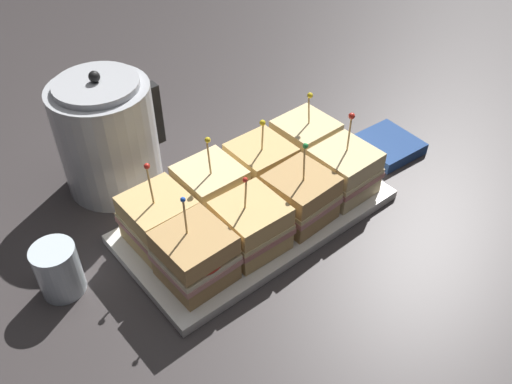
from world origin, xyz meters
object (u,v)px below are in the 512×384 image
object	(u,v)px
sandwich_back_far_right	(305,143)
drinking_glass	(58,270)
sandwich_front_center_left	(251,226)
sandwich_front_center_right	(300,197)
kettle_steel	(108,136)
napkin_stack	(387,145)
sandwich_front_far_right	(344,171)
sandwich_back_center_right	(261,166)
sandwich_back_far_left	(159,220)
sandwich_back_center_left	(211,190)
serving_platter	(256,216)
sandwich_front_far_left	(195,256)

from	to	relation	value
sandwich_back_far_right	drinking_glass	bearing A→B (deg)	177.73
sandwich_front_center_left	sandwich_back_far_right	world-z (taller)	sandwich_back_far_right
sandwich_front_center_left	sandwich_front_center_right	world-z (taller)	sandwich_front_center_right
sandwich_front_center_left	kettle_steel	world-z (taller)	kettle_steel
sandwich_front_center_left	sandwich_back_far_right	xyz separation A→B (m)	(0.23, 0.11, 0.00)
sandwich_front_center_right	napkin_stack	bearing A→B (deg)	8.12
sandwich_front_far_right	drinking_glass	world-z (taller)	sandwich_front_far_right
sandwich_back_far_right	napkin_stack	size ratio (longest dim) A/B	1.26
sandwich_back_center_right	sandwich_front_far_right	bearing A→B (deg)	-45.38
sandwich_front_center_right	drinking_glass	bearing A→B (deg)	161.84
sandwich_back_far_left	sandwich_back_far_right	bearing A→B (deg)	-0.02
sandwich_front_center_left	sandwich_front_center_right	xyz separation A→B (m)	(0.11, -0.00, 0.00)
kettle_steel	drinking_glass	distance (m)	0.28
sandwich_front_far_right	sandwich_back_center_left	xyz separation A→B (m)	(-0.22, 0.11, 0.00)
sandwich_front_center_right	sandwich_back_center_right	bearing A→B (deg)	88.79
sandwich_back_far_left	sandwich_back_far_right	size ratio (longest dim) A/B	1.06
sandwich_back_center_left	sandwich_back_far_left	bearing A→B (deg)	-177.96
serving_platter	napkin_stack	world-z (taller)	napkin_stack
sandwich_front_far_right	sandwich_back_far_right	distance (m)	0.11
sandwich_back_far_right	napkin_stack	distance (m)	0.20
serving_platter	sandwich_front_far_right	distance (m)	0.18
serving_platter	sandwich_back_center_right	size ratio (longest dim) A/B	3.18
sandwich_front_far_right	sandwich_back_center_right	world-z (taller)	sandwich_front_far_right
sandwich_front_center_left	sandwich_back_center_left	world-z (taller)	sandwich_back_center_left
sandwich_back_center_left	sandwich_back_far_right	size ratio (longest dim) A/B	1.06
sandwich_front_far_right	sandwich_back_far_left	bearing A→B (deg)	161.89
serving_platter	sandwich_back_center_left	world-z (taller)	sandwich_back_center_left
sandwich_front_far_left	sandwich_back_center_right	distance (m)	0.25
serving_platter	drinking_glass	distance (m)	0.35
sandwich_front_center_left	sandwich_back_far_left	bearing A→B (deg)	135.26
sandwich_front_far_left	drinking_glass	size ratio (longest dim) A/B	1.80
serving_platter	sandwich_back_center_right	bearing A→B (deg)	43.89
sandwich_front_center_left	sandwich_front_far_right	size ratio (longest dim) A/B	0.91
kettle_steel	napkin_stack	size ratio (longest dim) A/B	1.94
serving_platter	sandwich_back_far_left	xyz separation A→B (m)	(-0.17, 0.05, 0.05)
serving_platter	sandwich_front_center_right	world-z (taller)	sandwich_front_center_right
sandwich_back_center_left	napkin_stack	size ratio (longest dim) A/B	1.33
sandwich_front_center_left	sandwich_back_center_left	distance (m)	0.11
serving_platter	sandwich_back_far_left	size ratio (longest dim) A/B	2.89
sandwich_front_far_left	sandwich_back_far_right	xyz separation A→B (m)	(0.34, 0.11, 0.00)
serving_platter	sandwich_back_center_right	xyz separation A→B (m)	(0.06, 0.05, 0.05)
sandwich_front_center_left	sandwich_back_far_left	size ratio (longest dim) A/B	0.91
sandwich_front_far_right	sandwich_front_far_left	bearing A→B (deg)	179.78
sandwich_back_center_right	sandwich_front_center_right	bearing A→B (deg)	-91.21
sandwich_front_center_left	sandwich_front_far_right	distance (m)	0.22
sandwich_back_center_right	napkin_stack	distance (m)	0.30
serving_platter	sandwich_front_far_left	distance (m)	0.18
sandwich_front_far_right	serving_platter	bearing A→B (deg)	161.61
sandwich_back_center_right	kettle_steel	size ratio (longest dim) A/B	0.63
sandwich_back_center_right	sandwich_back_far_right	world-z (taller)	sandwich_back_far_right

